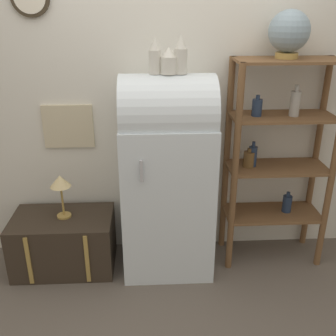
{
  "coord_description": "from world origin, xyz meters",
  "views": [
    {
      "loc": [
        -0.13,
        -2.44,
        2.0
      ],
      "look_at": [
        0.01,
        0.27,
        0.85
      ],
      "focal_mm": 42.0,
      "sensor_mm": 36.0,
      "label": 1
    }
  ],
  "objects": [
    {
      "name": "globe",
      "position": [
        0.85,
        0.37,
        1.81
      ],
      "size": [
        0.29,
        0.29,
        0.33
      ],
      "color": "#AD8942",
      "rests_on": "shelf_unit"
    },
    {
      "name": "suitcase_trunk",
      "position": [
        -0.83,
        0.27,
        0.23
      ],
      "size": [
        0.78,
        0.49,
        0.45
      ],
      "color": "#33281E",
      "rests_on": "ground_plane"
    },
    {
      "name": "refrigerator",
      "position": [
        -0.0,
        0.27,
        0.8
      ],
      "size": [
        0.68,
        0.6,
        1.55
      ],
      "color": "silver",
      "rests_on": "ground_plane"
    },
    {
      "name": "vase_center",
      "position": [
        0.01,
        0.26,
        1.63
      ],
      "size": [
        0.12,
        0.12,
        0.18
      ],
      "color": "beige",
      "rests_on": "refrigerator"
    },
    {
      "name": "vase_left",
      "position": [
        -0.08,
        0.27,
        1.66
      ],
      "size": [
        0.08,
        0.08,
        0.24
      ],
      "color": "beige",
      "rests_on": "refrigerator"
    },
    {
      "name": "shelf_unit",
      "position": [
        0.86,
        0.34,
        0.93
      ],
      "size": [
        0.79,
        0.37,
        1.63
      ],
      "color": "brown",
      "rests_on": "ground_plane"
    },
    {
      "name": "vase_right",
      "position": [
        0.09,
        0.26,
        1.67
      ],
      "size": [
        0.09,
        0.09,
        0.26
      ],
      "color": "beige",
      "rests_on": "refrigerator"
    },
    {
      "name": "wall_back",
      "position": [
        -0.0,
        0.57,
        1.35
      ],
      "size": [
        7.0,
        0.09,
        2.7
      ],
      "color": "silver",
      "rests_on": "ground_plane"
    },
    {
      "name": "ground_plane",
      "position": [
        0.0,
        0.0,
        0.0
      ],
      "size": [
        12.0,
        12.0,
        0.0
      ],
      "primitive_type": "plane",
      "color": "#60564C"
    },
    {
      "name": "desk_lamp",
      "position": [
        -0.81,
        0.28,
        0.73
      ],
      "size": [
        0.16,
        0.16,
        0.35
      ],
      "color": "#AD8942",
      "rests_on": "suitcase_trunk"
    }
  ]
}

